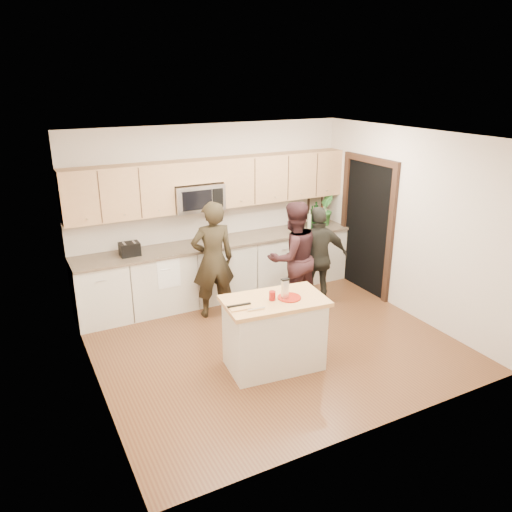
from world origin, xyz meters
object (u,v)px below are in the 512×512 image
island (274,333)px  woman_left (213,260)px  toaster (130,249)px  woman_center (293,258)px  woman_right (318,258)px

island → woman_left: bearing=99.4°
toaster → woman_center: woman_center is taller
woman_left → woman_center: woman_left is taller
woman_right → woman_left: bearing=-1.7°
island → woman_center: bearing=57.0°
woman_center → toaster: bearing=-24.5°
toaster → woman_right: 2.77m
island → toaster: (-1.15, 2.18, 0.58)m
island → woman_right: bearing=46.0°
woman_left → woman_center: size_ratio=1.03×
woman_right → island: bearing=54.7°
toaster → woman_right: bearing=-21.1°
island → woman_right: size_ratio=0.80×
woman_center → woman_right: woman_center is taller
island → toaster: 2.53m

